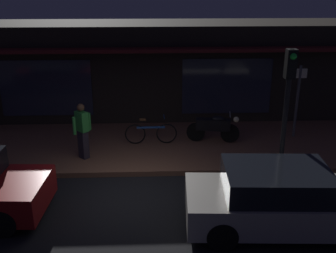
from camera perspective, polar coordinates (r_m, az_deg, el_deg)
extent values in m
plane|color=black|center=(10.53, -4.90, -9.47)|extent=(60.00, 60.00, 0.00)
cube|color=brown|center=(13.19, -4.40, -2.73)|extent=(18.00, 4.00, 0.15)
cube|color=black|center=(15.92, -4.19, 7.80)|extent=(18.00, 2.80, 3.60)
cube|color=#262838|center=(15.07, -16.61, 5.12)|extent=(3.20, 0.04, 2.00)
cube|color=#262838|center=(14.85, 8.18, 5.55)|extent=(3.20, 0.04, 2.00)
cube|color=#591919|center=(14.11, -4.48, 10.53)|extent=(16.20, 0.50, 0.12)
cylinder|color=black|center=(13.31, 3.89, -0.76)|extent=(0.61, 0.21, 0.60)
cylinder|color=black|center=(13.31, 8.62, -0.96)|extent=(0.61, 0.21, 0.60)
cube|color=black|center=(13.20, 6.30, 0.27)|extent=(1.13, 0.45, 0.36)
ellipsoid|color=black|center=(13.14, 6.99, 1.07)|extent=(0.47, 0.31, 0.20)
sphere|color=#F9EDB7|center=(13.16, 9.47, 0.97)|extent=(0.18, 0.18, 0.18)
cylinder|color=gray|center=(13.09, 8.64, 1.70)|extent=(0.12, 0.55, 0.03)
torus|color=black|center=(13.06, -4.58, -1.07)|extent=(0.66, 0.05, 0.66)
torus|color=black|center=(13.07, -0.20, -0.98)|extent=(0.66, 0.05, 0.66)
cube|color=#1E478C|center=(12.98, -2.40, -0.12)|extent=(0.90, 0.06, 0.06)
cube|color=brown|center=(12.88, -3.53, 0.98)|extent=(0.20, 0.08, 0.06)
cylinder|color=#1E478C|center=(12.87, -0.55, 1.38)|extent=(0.03, 0.42, 0.02)
cube|color=#28232D|center=(12.24, -11.70, -2.45)|extent=(0.34, 0.34, 0.85)
cube|color=#2D8C38|center=(11.99, -11.93, 0.71)|extent=(0.42, 0.43, 0.58)
sphere|color=brown|center=(11.86, -12.08, 2.62)|extent=(0.22, 0.22, 0.22)
cylinder|color=#2D8C38|center=(12.15, -10.91, 0.69)|extent=(0.13, 0.13, 0.52)
cylinder|color=#2D8C38|center=(11.88, -12.94, 0.09)|extent=(0.13, 0.13, 0.52)
cylinder|color=#47474C|center=(14.01, 17.51, 3.28)|extent=(0.09, 0.09, 2.40)
cube|color=beige|center=(13.77, 17.93, 7.06)|extent=(0.44, 0.03, 0.30)
cylinder|color=black|center=(10.59, 15.94, 0.66)|extent=(0.12, 0.12, 3.60)
cube|color=black|center=(10.22, 16.72, 8.35)|extent=(0.24, 0.24, 0.70)
sphere|color=#1ED838|center=(10.06, 17.07, 9.31)|extent=(0.16, 0.16, 0.16)
cylinder|color=black|center=(10.77, -18.92, -7.95)|extent=(0.65, 0.26, 0.64)
cylinder|color=black|center=(9.52, -22.01, -12.29)|extent=(0.65, 0.26, 0.64)
cylinder|color=black|center=(10.48, 21.56, -9.10)|extent=(0.65, 0.25, 0.64)
cylinder|color=black|center=(9.85, 6.52, -9.63)|extent=(0.65, 0.25, 0.64)
cylinder|color=black|center=(8.54, 7.55, -14.82)|extent=(0.65, 0.25, 0.64)
cube|color=#9E998E|center=(9.32, 15.48, -10.55)|extent=(4.19, 1.97, 0.68)
cube|color=black|center=(9.02, 14.88, -7.58)|extent=(2.28, 1.71, 0.64)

